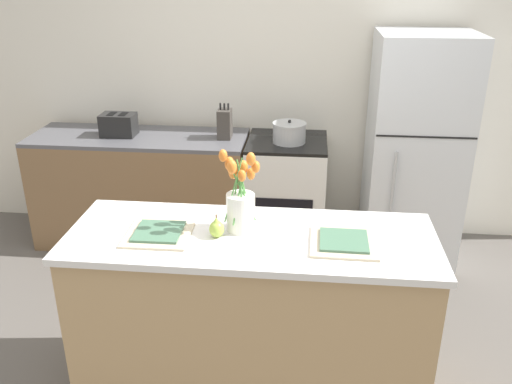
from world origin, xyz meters
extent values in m
plane|color=#59544F|center=(0.00, 0.00, 0.00)|extent=(10.00, 10.00, 0.00)
cube|color=silver|center=(0.00, 2.00, 1.35)|extent=(5.20, 0.08, 2.70)
cube|color=tan|center=(0.00, 0.00, 0.45)|extent=(1.76, 0.62, 0.89)
cube|color=silver|center=(0.00, 0.00, 0.91)|extent=(1.80, 0.66, 0.03)
cube|color=brown|center=(-1.06, 1.60, 0.43)|extent=(1.68, 0.60, 0.87)
cube|color=#515156|center=(-1.06, 1.60, 0.88)|extent=(1.68, 0.60, 0.03)
cube|color=silver|center=(0.10, 1.60, 0.44)|extent=(0.60, 0.60, 0.87)
cube|color=black|center=(0.10, 1.60, 0.89)|extent=(0.60, 0.60, 0.02)
cube|color=black|center=(0.10, 1.30, 0.40)|extent=(0.42, 0.01, 0.29)
cube|color=silver|center=(1.05, 1.60, 0.85)|extent=(0.68, 0.64, 1.70)
cube|color=black|center=(1.05, 1.28, 1.06)|extent=(0.67, 0.01, 0.01)
cylinder|color=#B2B5B7|center=(0.86, 1.26, 0.58)|extent=(0.02, 0.02, 0.74)
cylinder|color=silver|center=(-0.06, 0.05, 1.02)|extent=(0.14, 0.14, 0.19)
cylinder|color=#569E4C|center=(-0.04, 0.05, 1.12)|extent=(0.12, 0.02, 0.26)
ellipsoid|color=orange|center=(0.02, 0.04, 1.26)|extent=(0.04, 0.04, 0.06)
cylinder|color=#569E4C|center=(-0.03, 0.07, 1.08)|extent=(0.05, 0.03, 0.22)
ellipsoid|color=orange|center=(-0.01, 0.08, 1.21)|extent=(0.04, 0.04, 0.06)
cylinder|color=#569E4C|center=(-0.05, 0.07, 1.10)|extent=(0.02, 0.06, 0.25)
ellipsoid|color=orange|center=(-0.04, 0.09, 1.24)|extent=(0.05, 0.05, 0.07)
cylinder|color=#569E4C|center=(-0.07, 0.06, 1.09)|extent=(0.06, 0.07, 0.21)
ellipsoid|color=orange|center=(-0.09, 0.09, 1.21)|extent=(0.05, 0.05, 0.07)
cylinder|color=#569E4C|center=(-0.08, 0.05, 1.11)|extent=(0.05, 0.02, 0.27)
ellipsoid|color=orange|center=(-0.11, 0.06, 1.27)|extent=(0.05, 0.05, 0.07)
cylinder|color=#569E4C|center=(-0.09, 0.04, 1.14)|extent=(0.09, 0.04, 0.32)
ellipsoid|color=orange|center=(-0.13, 0.02, 1.32)|extent=(0.04, 0.04, 0.06)
cylinder|color=#569E4C|center=(-0.06, 0.03, 1.13)|extent=(0.05, 0.13, 0.28)
ellipsoid|color=orange|center=(-0.08, -0.03, 1.28)|extent=(0.05, 0.05, 0.07)
cylinder|color=#569E4C|center=(-0.05, 0.01, 1.10)|extent=(0.02, 0.05, 0.24)
ellipsoid|color=orange|center=(-0.04, -0.01, 1.24)|extent=(0.04, 0.04, 0.06)
cylinder|color=#569E4C|center=(-0.04, 0.04, 1.13)|extent=(0.07, 0.05, 0.31)
ellipsoid|color=orange|center=(0.00, 0.01, 1.31)|extent=(0.04, 0.04, 0.06)
ellipsoid|color=#9EBC47|center=(-0.16, -0.04, 0.97)|extent=(0.07, 0.07, 0.08)
cone|color=#9EBC47|center=(-0.16, -0.04, 1.01)|extent=(0.04, 0.04, 0.03)
cylinder|color=brown|center=(-0.16, -0.04, 1.04)|extent=(0.01, 0.01, 0.02)
cube|color=beige|center=(-0.44, -0.04, 0.93)|extent=(0.32, 0.32, 0.01)
cube|color=#477056|center=(-0.44, -0.04, 0.94)|extent=(0.23, 0.23, 0.01)
cube|color=beige|center=(0.44, -0.04, 0.93)|extent=(0.32, 0.32, 0.01)
cube|color=#477056|center=(0.44, -0.04, 0.94)|extent=(0.23, 0.23, 0.01)
cube|color=black|center=(-1.20, 1.59, 0.98)|extent=(0.26, 0.18, 0.17)
cube|color=black|center=(-1.25, 1.59, 1.07)|extent=(0.05, 0.11, 0.01)
cube|color=black|center=(-1.16, 1.59, 1.07)|extent=(0.05, 0.11, 0.01)
cube|color=black|center=(-1.34, 1.59, 1.01)|extent=(0.02, 0.02, 0.02)
cylinder|color=#B2B5B7|center=(0.12, 1.56, 0.97)|extent=(0.24, 0.24, 0.14)
cylinder|color=#B2B5B7|center=(0.12, 1.56, 1.04)|extent=(0.25, 0.25, 0.01)
sphere|color=black|center=(0.12, 1.56, 1.06)|extent=(0.02, 0.02, 0.02)
cube|color=#3D3833|center=(-0.38, 1.61, 1.01)|extent=(0.10, 0.14, 0.22)
cylinder|color=black|center=(-0.41, 1.61, 1.14)|extent=(0.01, 0.01, 0.05)
cylinder|color=black|center=(-0.38, 1.61, 1.14)|extent=(0.01, 0.01, 0.05)
cylinder|color=black|center=(-0.35, 1.61, 1.14)|extent=(0.01, 0.01, 0.05)
camera|label=1|loc=(0.26, -2.32, 2.15)|focal=38.00mm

